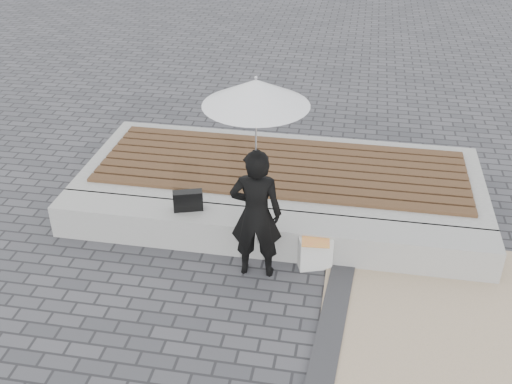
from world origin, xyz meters
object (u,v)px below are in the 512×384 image
seating_ledge (267,234)px  handbag (188,201)px  parasol (256,93)px  canvas_tote (315,253)px  woman (256,214)px

seating_ledge → handbag: size_ratio=15.05×
parasol → handbag: (-0.86, 0.47, -1.54)m
parasol → canvas_tote: 1.98m
seating_ledge → woman: (-0.05, -0.44, 0.54)m
seating_ledge → handbag: 0.96m
woman → handbag: size_ratio=4.43×
handbag → canvas_tote: 1.54m
woman → handbag: (-0.86, 0.47, -0.22)m
seating_ledge → woman: 0.69m
woman → parasol: 1.32m
parasol → seating_ledge: bearing=84.0°
parasol → handbag: parasol is taller
seating_ledge → parasol: (-0.05, -0.44, 1.85)m
handbag → parasol: bearing=-46.8°
woman → handbag: woman is taller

